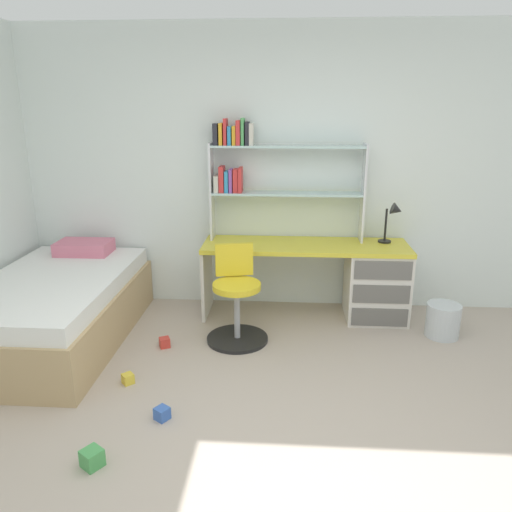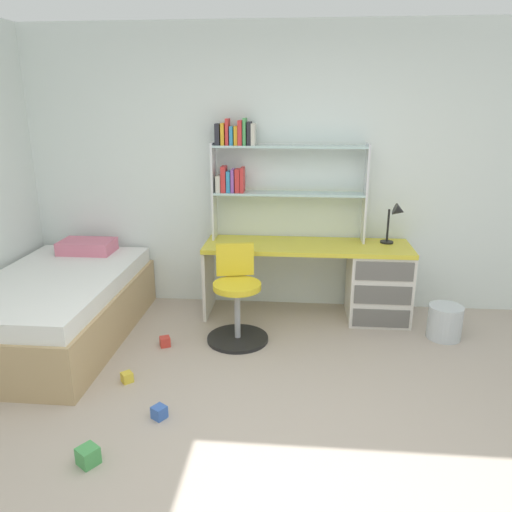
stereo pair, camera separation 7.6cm
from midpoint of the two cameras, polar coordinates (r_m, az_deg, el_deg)
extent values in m
cube|color=#B2A393|center=(2.98, 2.53, -23.36)|extent=(5.97, 5.80, 0.02)
cube|color=silver|center=(4.73, 4.10, 9.74)|extent=(5.97, 0.06, 2.64)
cube|color=gold|center=(4.54, 6.42, 1.11)|extent=(1.88, 0.56, 0.04)
cube|color=silver|center=(4.71, 14.40, -3.21)|extent=(0.55, 0.53, 0.66)
cube|color=silver|center=(4.71, -5.05, -2.71)|extent=(0.03, 0.50, 0.66)
cube|color=#64625E|center=(4.55, 14.72, -6.99)|extent=(0.49, 0.01, 0.17)
cube|color=#64625E|center=(4.46, 14.93, -4.41)|extent=(0.49, 0.01, 0.17)
cube|color=#64625E|center=(4.39, 15.14, -1.73)|extent=(0.49, 0.01, 0.17)
cube|color=silver|center=(4.65, -4.42, 7.46)|extent=(0.02, 0.22, 0.89)
cube|color=silver|center=(4.63, 13.00, 7.04)|extent=(0.02, 0.22, 0.89)
cube|color=silver|center=(4.59, 4.27, 7.21)|extent=(1.38, 0.22, 0.02)
cube|color=silver|center=(4.54, 4.39, 12.53)|extent=(1.38, 0.22, 0.02)
cube|color=beige|center=(4.63, -3.82, 8.39)|extent=(0.04, 0.19, 0.15)
cube|color=red|center=(4.62, -3.25, 8.89)|extent=(0.04, 0.15, 0.24)
cube|color=#338CBF|center=(4.62, -2.67, 8.62)|extent=(0.03, 0.15, 0.19)
cube|color=purple|center=(4.61, -2.20, 8.73)|extent=(0.03, 0.15, 0.21)
cube|color=red|center=(4.60, -1.63, 8.73)|extent=(0.04, 0.14, 0.21)
cube|color=red|center=(4.60, -1.09, 8.82)|extent=(0.03, 0.17, 0.23)
cube|color=#26262D|center=(4.59, -3.92, 13.89)|extent=(0.04, 0.16, 0.19)
cube|color=gold|center=(4.58, -3.30, 13.92)|extent=(0.03, 0.17, 0.19)
cube|color=red|center=(4.57, -2.81, 14.17)|extent=(0.03, 0.16, 0.23)
cube|color=#338CBF|center=(4.57, -2.32, 13.75)|extent=(0.03, 0.14, 0.16)
cube|color=gold|center=(4.56, -1.78, 13.77)|extent=(0.03, 0.16, 0.17)
cube|color=red|center=(4.56, -1.28, 14.08)|extent=(0.04, 0.19, 0.22)
cube|color=#4CA559|center=(4.55, -0.79, 14.20)|extent=(0.03, 0.16, 0.24)
cube|color=#26262D|center=(4.55, -0.26, 14.01)|extent=(0.03, 0.16, 0.20)
cube|color=beige|center=(4.55, 0.22, 13.91)|extent=(0.03, 0.19, 0.19)
cylinder|color=black|center=(4.72, 15.33, 1.57)|extent=(0.12, 0.12, 0.02)
cylinder|color=black|center=(4.68, 15.48, 3.43)|extent=(0.02, 0.02, 0.30)
cone|color=black|center=(4.62, 16.71, 5.06)|extent=(0.12, 0.11, 0.13)
cylinder|color=black|center=(4.26, -1.61, -9.52)|extent=(0.52, 0.52, 0.03)
cylinder|color=#A5A8AD|center=(4.17, -1.64, -6.83)|extent=(0.05, 0.05, 0.47)
cylinder|color=yellow|center=(4.07, -1.67, -3.50)|extent=(0.40, 0.40, 0.05)
cube|color=yellow|center=(4.18, -1.93, -0.39)|extent=(0.32, 0.11, 0.28)
cube|color=tan|center=(4.52, -21.52, -6.43)|extent=(1.13, 1.92, 0.42)
cube|color=white|center=(4.42, -21.91, -3.09)|extent=(1.07, 1.86, 0.14)
cube|color=#D8728C|center=(4.99, -18.53, 1.06)|extent=(0.50, 0.32, 0.12)
cylinder|color=silver|center=(4.56, 21.45, -7.12)|extent=(0.29, 0.29, 0.29)
cube|color=#3860B7|center=(3.35, -10.46, -17.36)|extent=(0.11, 0.11, 0.08)
cube|color=red|center=(4.21, -9.97, -9.73)|extent=(0.11, 0.11, 0.08)
cube|color=#479E51|center=(3.09, -18.14, -21.12)|extent=(0.14, 0.14, 0.10)
cube|color=gold|center=(3.77, -14.13, -13.45)|extent=(0.10, 0.10, 0.07)
camera|label=1|loc=(0.04, -89.43, 0.17)|focal=34.57mm
camera|label=2|loc=(0.04, 90.57, -0.17)|focal=34.57mm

